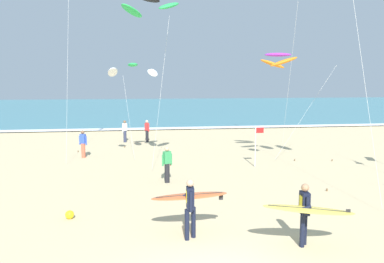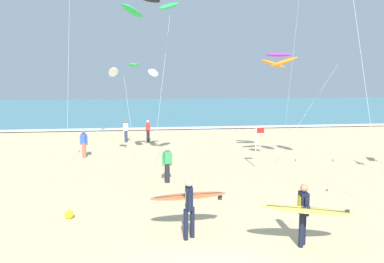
{
  "view_description": "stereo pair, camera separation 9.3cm",
  "coord_description": "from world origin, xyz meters",
  "px_view_note": "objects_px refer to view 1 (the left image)",
  "views": [
    {
      "loc": [
        -1.74,
        -7.39,
        4.37
      ],
      "look_at": [
        0.46,
        7.79,
        2.32
      ],
      "focal_mm": 35.14,
      "sensor_mm": 36.0,
      "label": 1
    },
    {
      "loc": [
        -1.65,
        -7.4,
        4.37
      ],
      "look_at": [
        0.46,
        7.79,
        2.32
      ],
      "focal_mm": 35.14,
      "sensor_mm": 36.0,
      "label": 2
    }
  ],
  "objects_px": {
    "surfer_trailing": "(190,200)",
    "kite_arc_emerald_outer": "(133,70)",
    "kite_arc_charcoal_close": "(150,6)",
    "bystander_blue_top": "(83,144)",
    "bystander_white_top": "(125,131)",
    "beach_ball": "(70,215)",
    "bystander_green_top": "(167,164)",
    "kite_arc_violet_far": "(278,60)",
    "bystander_red_top": "(147,131)",
    "lifeguard_flag": "(256,143)",
    "surfer_lead": "(307,210)"
  },
  "relations": [
    {
      "from": "lifeguard_flag",
      "to": "surfer_lead",
      "type": "bearing_deg",
      "value": -100.13
    },
    {
      "from": "kite_arc_violet_far",
      "to": "beach_ball",
      "type": "relative_size",
      "value": 21.0
    },
    {
      "from": "kite_arc_violet_far",
      "to": "bystander_green_top",
      "type": "bearing_deg",
      "value": -150.89
    },
    {
      "from": "bystander_white_top",
      "to": "kite_arc_violet_far",
      "type": "bearing_deg",
      "value": -43.4
    },
    {
      "from": "kite_arc_charcoal_close",
      "to": "bystander_blue_top",
      "type": "bearing_deg",
      "value": 133.3
    },
    {
      "from": "surfer_lead",
      "to": "kite_arc_violet_far",
      "type": "distance_m",
      "value": 11.82
    },
    {
      "from": "bystander_white_top",
      "to": "bystander_red_top",
      "type": "bearing_deg",
      "value": -0.76
    },
    {
      "from": "kite_arc_charcoal_close",
      "to": "bystander_blue_top",
      "type": "xyz_separation_m",
      "value": [
        -3.79,
        4.02,
        -7.02
      ]
    },
    {
      "from": "bystander_white_top",
      "to": "bystander_green_top",
      "type": "bearing_deg",
      "value": -79.23
    },
    {
      "from": "kite_arc_charcoal_close",
      "to": "kite_arc_emerald_outer",
      "type": "bearing_deg",
      "value": 108.52
    },
    {
      "from": "surfer_trailing",
      "to": "lifeguard_flag",
      "type": "relative_size",
      "value": 1.06
    },
    {
      "from": "bystander_white_top",
      "to": "bystander_green_top",
      "type": "relative_size",
      "value": 1.0
    },
    {
      "from": "kite_arc_violet_far",
      "to": "lifeguard_flag",
      "type": "xyz_separation_m",
      "value": [
        -1.43,
        -1.08,
        -4.22
      ]
    },
    {
      "from": "lifeguard_flag",
      "to": "bystander_blue_top",
      "type": "bearing_deg",
      "value": 158.11
    },
    {
      "from": "surfer_trailing",
      "to": "kite_arc_emerald_outer",
      "type": "distance_m",
      "value": 11.23
    },
    {
      "from": "bystander_white_top",
      "to": "bystander_blue_top",
      "type": "xyz_separation_m",
      "value": [
        -2.2,
        -5.33,
        0.0
      ]
    },
    {
      "from": "kite_arc_charcoal_close",
      "to": "beach_ball",
      "type": "xyz_separation_m",
      "value": [
        -2.86,
        -5.96,
        -7.69
      ]
    },
    {
      "from": "surfer_lead",
      "to": "bystander_blue_top",
      "type": "xyz_separation_m",
      "value": [
        -7.46,
        13.1,
        -0.24
      ]
    },
    {
      "from": "bystander_green_top",
      "to": "beach_ball",
      "type": "bearing_deg",
      "value": -131.21
    },
    {
      "from": "bystander_green_top",
      "to": "beach_ball",
      "type": "xyz_separation_m",
      "value": [
        -3.44,
        -3.93,
        -0.67
      ]
    },
    {
      "from": "kite_arc_emerald_outer",
      "to": "bystander_white_top",
      "type": "bearing_deg",
      "value": 96.14
    },
    {
      "from": "kite_arc_violet_far",
      "to": "kite_arc_emerald_outer",
      "type": "xyz_separation_m",
      "value": [
        -7.64,
        1.14,
        -0.51
      ]
    },
    {
      "from": "lifeguard_flag",
      "to": "surfer_trailing",
      "type": "bearing_deg",
      "value": -119.31
    },
    {
      "from": "surfer_trailing",
      "to": "bystander_red_top",
      "type": "xyz_separation_m",
      "value": [
        -0.76,
        17.15,
        -0.24
      ]
    },
    {
      "from": "kite_arc_emerald_outer",
      "to": "bystander_blue_top",
      "type": "height_order",
      "value": "kite_arc_emerald_outer"
    },
    {
      "from": "bystander_blue_top",
      "to": "beach_ball",
      "type": "relative_size",
      "value": 5.68
    },
    {
      "from": "kite_arc_charcoal_close",
      "to": "bystander_blue_top",
      "type": "height_order",
      "value": "kite_arc_charcoal_close"
    },
    {
      "from": "bystander_green_top",
      "to": "kite_arc_violet_far",
      "type": "bearing_deg",
      "value": 29.11
    },
    {
      "from": "kite_arc_charcoal_close",
      "to": "bystander_red_top",
      "type": "xyz_separation_m",
      "value": [
        0.01,
        9.32,
        -7.02
      ]
    },
    {
      "from": "surfer_trailing",
      "to": "kite_arc_charcoal_close",
      "type": "distance_m",
      "value": 10.39
    },
    {
      "from": "beach_ball",
      "to": "bystander_red_top",
      "type": "bearing_deg",
      "value": 79.38
    },
    {
      "from": "surfer_lead",
      "to": "bystander_green_top",
      "type": "bearing_deg",
      "value": 113.71
    },
    {
      "from": "bystander_green_top",
      "to": "bystander_blue_top",
      "type": "xyz_separation_m",
      "value": [
        -4.36,
        6.05,
        0.0
      ]
    },
    {
      "from": "lifeguard_flag",
      "to": "beach_ball",
      "type": "xyz_separation_m",
      "value": [
        -8.22,
        -6.3,
        -1.13
      ]
    },
    {
      "from": "surfer_lead",
      "to": "lifeguard_flag",
      "type": "relative_size",
      "value": 1.17
    },
    {
      "from": "kite_arc_charcoal_close",
      "to": "bystander_red_top",
      "type": "relative_size",
      "value": 5.17
    },
    {
      "from": "surfer_lead",
      "to": "bystander_blue_top",
      "type": "relative_size",
      "value": 1.55
    },
    {
      "from": "kite_arc_emerald_outer",
      "to": "bystander_white_top",
      "type": "distance_m",
      "value": 7.99
    },
    {
      "from": "kite_arc_violet_far",
      "to": "bystander_blue_top",
      "type": "xyz_separation_m",
      "value": [
        -10.57,
        2.59,
        -4.67
      ]
    },
    {
      "from": "kite_arc_violet_far",
      "to": "bystander_blue_top",
      "type": "height_order",
      "value": "kite_arc_violet_far"
    },
    {
      "from": "bystander_white_top",
      "to": "beach_ball",
      "type": "distance_m",
      "value": 15.37
    },
    {
      "from": "surfer_lead",
      "to": "lifeguard_flag",
      "type": "bearing_deg",
      "value": 79.87
    },
    {
      "from": "kite_arc_charcoal_close",
      "to": "bystander_white_top",
      "type": "height_order",
      "value": "kite_arc_charcoal_close"
    },
    {
      "from": "kite_arc_charcoal_close",
      "to": "bystander_red_top",
      "type": "bearing_deg",
      "value": 89.97
    },
    {
      "from": "kite_arc_violet_far",
      "to": "bystander_green_top",
      "type": "relative_size",
      "value": 3.7
    },
    {
      "from": "bystander_white_top",
      "to": "bystander_blue_top",
      "type": "relative_size",
      "value": 1.0
    },
    {
      "from": "surfer_trailing",
      "to": "bystander_blue_top",
      "type": "xyz_separation_m",
      "value": [
        -4.55,
        11.85,
        -0.24
      ]
    },
    {
      "from": "bystander_red_top",
      "to": "lifeguard_flag",
      "type": "height_order",
      "value": "lifeguard_flag"
    },
    {
      "from": "kite_arc_emerald_outer",
      "to": "bystander_red_top",
      "type": "bearing_deg",
      "value": 82.73
    },
    {
      "from": "surfer_lead",
      "to": "lifeguard_flag",
      "type": "distance_m",
      "value": 9.57
    }
  ]
}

